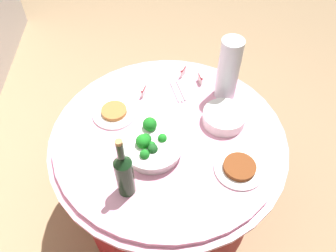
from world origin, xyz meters
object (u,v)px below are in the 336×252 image
label_placard_mid (183,71)px  broccoli_bowl (152,146)px  label_placard_front (200,78)px  food_plate_stir_fry (239,168)px  decorative_fruit_vase (228,71)px  label_placard_rear (144,91)px  plate_stack (224,117)px  wine_bottle (124,173)px  food_plate_peanuts (114,112)px  serving_tongs (178,92)px

label_placard_mid → broccoli_bowl: bearing=160.0°
label_placard_front → label_placard_mid: (0.07, 0.09, 0.00)m
food_plate_stir_fry → label_placard_front: size_ratio=4.00×
decorative_fruit_vase → label_placard_mid: 0.29m
label_placard_rear → plate_stack: bearing=-118.1°
broccoli_bowl → label_placard_front: bearing=-31.5°
label_placard_front → wine_bottle: bearing=149.2°
food_plate_peanuts → broccoli_bowl: bearing=-142.7°
decorative_fruit_vase → label_placard_mid: decorative_fruit_vase is taller
decorative_fruit_vase → label_placard_mid: bearing=51.9°
broccoli_bowl → food_plate_stir_fry: broccoli_bowl is taller
food_plate_stir_fry → food_plate_peanuts: size_ratio=1.00×
broccoli_bowl → label_placard_mid: 0.55m
label_placard_mid → label_placard_rear: (-0.15, 0.22, 0.00)m
plate_stack → label_placard_mid: size_ratio=3.82×
wine_bottle → label_placard_rear: wine_bottle is taller
food_plate_peanuts → label_placard_mid: size_ratio=4.00×
label_placard_front → label_placard_rear: (-0.08, 0.31, 0.00)m
food_plate_peanuts → wine_bottle: bearing=-170.6°
serving_tongs → food_plate_stir_fry: food_plate_stir_fry is taller
plate_stack → serving_tongs: size_ratio=1.25×
wine_bottle → decorative_fruit_vase: 0.75m
label_placard_front → plate_stack: bearing=-164.1°
food_plate_peanuts → label_placard_mid: label_placard_mid is taller
wine_bottle → decorative_fruit_vase: decorative_fruit_vase is taller
serving_tongs → food_plate_peanuts: bearing=112.4°
plate_stack → broccoli_bowl: bearing=114.2°
label_placard_mid → food_plate_stir_fry: bearing=-163.3°
broccoli_bowl → serving_tongs: 0.41m
label_placard_front → food_plate_stir_fry: bearing=-169.7°
decorative_fruit_vase → food_plate_peanuts: bearing=101.0°
decorative_fruit_vase → label_placard_front: (0.10, 0.12, -0.13)m
serving_tongs → food_plate_stir_fry: size_ratio=0.76×
broccoli_bowl → label_placard_mid: broccoli_bowl is taller
broccoli_bowl → decorative_fruit_vase: bearing=-48.2°
food_plate_peanuts → label_placard_rear: bearing=-49.3°
label_placard_rear → serving_tongs: bearing=-87.3°
decorative_fruit_vase → label_placard_rear: (0.02, 0.43, -0.13)m
wine_bottle → food_plate_stir_fry: 0.51m
decorative_fruit_vase → serving_tongs: 0.29m
label_placard_mid → label_placard_rear: bearing=123.4°
plate_stack → serving_tongs: 0.30m
label_placard_rear → broccoli_bowl: bearing=-174.7°
decorative_fruit_vase → food_plate_stir_fry: (-0.48, 0.01, -0.15)m
serving_tongs → label_placard_front: (0.07, -0.13, 0.03)m
label_placard_rear → decorative_fruit_vase: bearing=-92.2°
broccoli_bowl → label_placard_front: size_ratio=5.09×
serving_tongs → label_placard_mid: bearing=-15.8°
broccoli_bowl → label_placard_mid: (0.52, -0.19, -0.01)m
wine_bottle → food_plate_stir_fry: wine_bottle is taller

